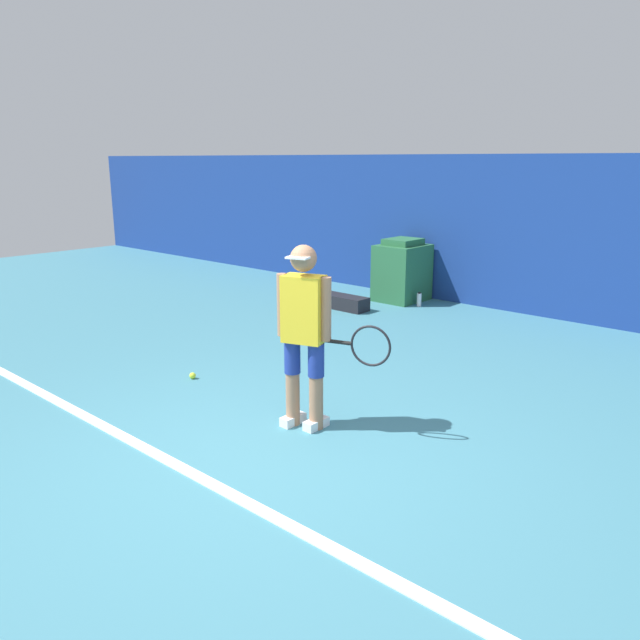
{
  "coord_description": "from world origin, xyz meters",
  "views": [
    {
      "loc": [
        3.22,
        -2.92,
        2.24
      ],
      "look_at": [
        -0.21,
        0.9,
        0.91
      ],
      "focal_mm": 35.0,
      "sensor_mm": 36.0,
      "label": 1
    }
  ],
  "objects_px": {
    "tennis_player": "(306,329)",
    "tennis_ball": "(193,376)",
    "covered_chair": "(402,271)",
    "equipment_bag": "(343,302)",
    "water_bottle": "(419,300)"
  },
  "relations": [
    {
      "from": "tennis_ball",
      "to": "water_bottle",
      "type": "relative_size",
      "value": 0.3
    },
    {
      "from": "covered_chair",
      "to": "equipment_bag",
      "type": "distance_m",
      "value": 1.21
    },
    {
      "from": "tennis_ball",
      "to": "equipment_bag",
      "type": "xyz_separation_m",
      "value": [
        -0.86,
        3.49,
        0.07
      ]
    },
    {
      "from": "tennis_player",
      "to": "tennis_ball",
      "type": "bearing_deg",
      "value": 158.68
    },
    {
      "from": "tennis_ball",
      "to": "covered_chair",
      "type": "bearing_deg",
      "value": 96.66
    },
    {
      "from": "tennis_ball",
      "to": "covered_chair",
      "type": "relative_size",
      "value": 0.07
    },
    {
      "from": "tennis_player",
      "to": "water_bottle",
      "type": "bearing_deg",
      "value": 93.06
    },
    {
      "from": "tennis_ball",
      "to": "covered_chair",
      "type": "distance_m",
      "value": 4.64
    },
    {
      "from": "tennis_player",
      "to": "equipment_bag",
      "type": "relative_size",
      "value": 1.86
    },
    {
      "from": "equipment_bag",
      "to": "water_bottle",
      "type": "distance_m",
      "value": 1.22
    },
    {
      "from": "tennis_player",
      "to": "covered_chair",
      "type": "bearing_deg",
      "value": 97.06
    },
    {
      "from": "covered_chair",
      "to": "equipment_bag",
      "type": "height_order",
      "value": "covered_chair"
    },
    {
      "from": "tennis_player",
      "to": "water_bottle",
      "type": "xyz_separation_m",
      "value": [
        -1.79,
        4.49,
        -0.76
      ]
    },
    {
      "from": "equipment_bag",
      "to": "tennis_ball",
      "type": "bearing_deg",
      "value": -76.09
    },
    {
      "from": "tennis_player",
      "to": "tennis_ball",
      "type": "xyz_separation_m",
      "value": [
        -1.71,
        0.08,
        -0.83
      ]
    }
  ]
}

